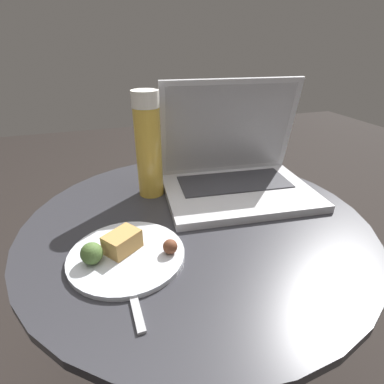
# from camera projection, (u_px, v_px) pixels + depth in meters

# --- Properties ---
(ground_plane) EXTENTS (6.00, 6.00, 0.00)m
(ground_plane) POSITION_uv_depth(u_px,v_px,m) (195.00, 377.00, 0.91)
(ground_plane) COLOR black
(table) EXTENTS (0.73, 0.73, 0.57)m
(table) POSITION_uv_depth(u_px,v_px,m) (196.00, 277.00, 0.73)
(table) COLOR #515156
(table) RESTS_ON ground_plane
(napkin) EXTENTS (0.17, 0.15, 0.00)m
(napkin) POSITION_uv_depth(u_px,v_px,m) (129.00, 252.00, 0.55)
(napkin) COLOR white
(napkin) RESTS_ON table
(laptop) EXTENTS (0.38, 0.29, 0.27)m
(laptop) POSITION_uv_depth(u_px,v_px,m) (235.00, 170.00, 0.75)
(laptop) COLOR silver
(laptop) RESTS_ON table
(beer_glass) EXTENTS (0.06, 0.06, 0.25)m
(beer_glass) POSITION_uv_depth(u_px,v_px,m) (148.00, 145.00, 0.70)
(beer_glass) COLOR gold
(beer_glass) RESTS_ON table
(snack_plate) EXTENTS (0.21, 0.21, 0.05)m
(snack_plate) POSITION_uv_depth(u_px,v_px,m) (124.00, 252.00, 0.53)
(snack_plate) COLOR silver
(snack_plate) RESTS_ON table
(fork) EXTENTS (0.03, 0.18, 0.00)m
(fork) POSITION_uv_depth(u_px,v_px,m) (129.00, 281.00, 0.48)
(fork) COLOR #B2B2B7
(fork) RESTS_ON table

